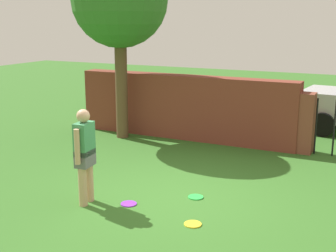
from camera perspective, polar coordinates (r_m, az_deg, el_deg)
ground_plane at (r=8.12m, az=0.56°, el=-8.85°), size 40.00×40.00×0.00m
brick_wall at (r=11.85m, az=2.04°, el=2.38°), size 5.85×0.50×1.64m
tree at (r=11.78m, az=-6.06°, el=15.25°), size 2.41×2.41×4.72m
person at (r=7.70m, az=-10.31°, el=-3.22°), size 0.26×0.54×1.62m
frisbee_yellow at (r=7.12m, az=3.10°, el=-12.08°), size 0.27×0.27×0.02m
frisbee_purple at (r=7.85m, az=-4.90°, el=-9.61°), size 0.27×0.27×0.02m
frisbee_green at (r=8.12m, az=3.46°, el=-8.80°), size 0.27×0.27×0.02m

